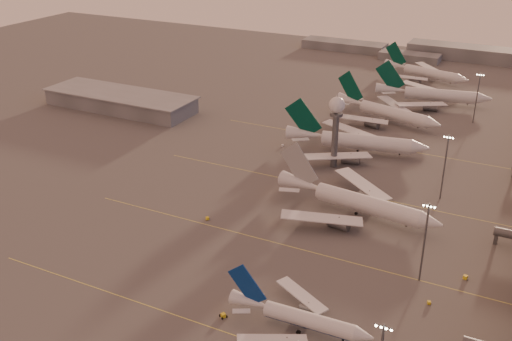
% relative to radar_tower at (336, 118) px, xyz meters
% --- Properties ---
extents(ground, '(700.00, 700.00, 0.00)m').
position_rel_radar_tower_xyz_m(ground, '(-5.00, -120.00, -20.95)').
color(ground, '#545151').
rests_on(ground, ground).
extents(taxiway_markings, '(180.00, 185.25, 0.02)m').
position_rel_radar_tower_xyz_m(taxiway_markings, '(25.00, -64.00, -20.94)').
color(taxiway_markings, '#EADD52').
rests_on(taxiway_markings, ground).
extents(hangar, '(82.00, 27.00, 8.50)m').
position_rel_radar_tower_xyz_m(hangar, '(-125.00, 20.00, -16.63)').
color(hangar, slate).
rests_on(hangar, ground).
extents(radar_tower, '(6.40, 6.40, 31.10)m').
position_rel_radar_tower_xyz_m(radar_tower, '(0.00, 0.00, 0.00)').
color(radar_tower, '#4F5155').
rests_on(radar_tower, ground).
extents(mast_b, '(3.60, 0.56, 25.00)m').
position_rel_radar_tower_xyz_m(mast_b, '(50.00, -65.00, -7.21)').
color(mast_b, '#4F5155').
rests_on(mast_b, ground).
extents(mast_c, '(3.60, 0.56, 25.00)m').
position_rel_radar_tower_xyz_m(mast_c, '(45.00, -10.00, -7.21)').
color(mast_c, '#4F5155').
rests_on(mast_c, ground).
extents(mast_d, '(3.60, 0.56, 25.00)m').
position_rel_radar_tower_xyz_m(mast_d, '(43.00, 80.00, -7.21)').
color(mast_d, '#4F5155').
rests_on(mast_d, ground).
extents(distant_horizon, '(165.00, 37.50, 9.00)m').
position_rel_radar_tower_xyz_m(distant_horizon, '(-2.38, 205.14, -17.06)').
color(distant_horizon, slate).
rests_on(distant_horizon, ground).
extents(narrowbody_mid, '(39.26, 31.33, 15.33)m').
position_rel_radar_tower_xyz_m(narrowbody_mid, '(27.52, -100.64, -17.84)').
color(narrowbody_mid, silver).
rests_on(narrowbody_mid, ground).
extents(widebody_white, '(61.37, 48.88, 21.65)m').
position_rel_radar_tower_xyz_m(widebody_white, '(21.40, -35.61, -17.20)').
color(widebody_white, silver).
rests_on(widebody_white, ground).
extents(greentail_a, '(61.80, 49.49, 22.62)m').
position_rel_radar_tower_xyz_m(greentail_a, '(3.82, 17.68, -16.95)').
color(greentail_a, silver).
rests_on(greentail_a, ground).
extents(greentail_b, '(57.17, 45.50, 21.37)m').
position_rel_radar_tower_xyz_m(greentail_b, '(4.65, 62.38, -17.17)').
color(greentail_b, silver).
rests_on(greentail_b, ground).
extents(greentail_c, '(60.51, 48.46, 22.14)m').
position_rel_radar_tower_xyz_m(greentail_c, '(18.79, 100.79, -17.04)').
color(greentail_c, silver).
rests_on(greentail_c, ground).
extents(greentail_d, '(54.16, 43.15, 20.16)m').
position_rel_radar_tower_xyz_m(greentail_d, '(5.15, 145.50, -17.39)').
color(greentail_d, silver).
rests_on(greentail_d, ground).
extents(gsv_tug_mid, '(4.44, 3.97, 1.09)m').
position_rel_radar_tower_xyz_m(gsv_tug_mid, '(7.91, -105.10, -20.39)').
color(gsv_tug_mid, yellow).
rests_on(gsv_tug_mid, ground).
extents(gsv_truck_b, '(4.93, 3.30, 1.88)m').
position_rel_radar_tower_xyz_m(gsv_truck_b, '(55.26, -74.89, -19.99)').
color(gsv_truck_b, yellow).
rests_on(gsv_truck_b, ground).
extents(gsv_truck_c, '(4.96, 5.40, 2.19)m').
position_rel_radar_tower_xyz_m(gsv_truck_c, '(-22.62, -61.72, -19.83)').
color(gsv_truck_c, yellow).
rests_on(gsv_truck_c, ground).
extents(gsv_catering_b, '(5.98, 3.52, 4.60)m').
position_rel_radar_tower_xyz_m(gsv_catering_b, '(61.98, -58.43, -18.65)').
color(gsv_catering_b, yellow).
rests_on(gsv_catering_b, ground).
extents(gsv_tug_far, '(4.24, 4.00, 1.05)m').
position_rel_radar_tower_xyz_m(gsv_tug_far, '(6.28, -23.17, -20.41)').
color(gsv_tug_far, white).
rests_on(gsv_tug_far, ground).
extents(gsv_truck_d, '(1.91, 4.91, 1.98)m').
position_rel_radar_tower_xyz_m(gsv_truck_d, '(-27.54, 10.37, -19.94)').
color(gsv_truck_d, white).
rests_on(gsv_truck_d, ground).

